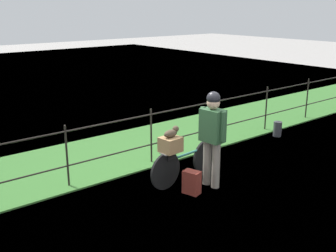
# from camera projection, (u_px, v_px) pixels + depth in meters

# --- Properties ---
(ground_plane) EXTENTS (60.00, 60.00, 0.00)m
(ground_plane) POSITION_uv_depth(u_px,v_px,m) (217.00, 194.00, 6.90)
(ground_plane) COLOR #9E9993
(grass_strip) EXTENTS (27.00, 2.40, 0.03)m
(grass_strip) POSITION_uv_depth(u_px,v_px,m) (125.00, 150.00, 8.97)
(grass_strip) COLOR #38702D
(grass_strip) RESTS_ON ground
(harbor_water) EXTENTS (30.00, 30.00, 0.00)m
(harbor_water) POSITION_uv_depth(u_px,v_px,m) (18.00, 100.00, 13.81)
(harbor_water) COLOR slate
(harbor_water) RESTS_ON ground
(iron_fence) EXTENTS (18.04, 0.04, 1.12)m
(iron_fence) POSITION_uv_depth(u_px,v_px,m) (151.00, 132.00, 8.08)
(iron_fence) COLOR #28231E
(iron_fence) RESTS_ON ground
(bicycle_main) EXTENTS (1.69, 0.22, 0.65)m
(bicycle_main) POSITION_uv_depth(u_px,v_px,m) (186.00, 163.00, 7.33)
(bicycle_main) COLOR black
(bicycle_main) RESTS_ON ground
(wooden_crate) EXTENTS (0.36, 0.32, 0.26)m
(wooden_crate) POSITION_uv_depth(u_px,v_px,m) (171.00, 144.00, 6.95)
(wooden_crate) COLOR #A87F51
(wooden_crate) RESTS_ON bicycle_main
(terrier_dog) EXTENTS (0.32, 0.16, 0.18)m
(terrier_dog) POSITION_uv_depth(u_px,v_px,m) (172.00, 133.00, 6.91)
(terrier_dog) COLOR #4C3D2D
(terrier_dog) RESTS_ON wooden_crate
(cyclist_person) EXTENTS (0.29, 0.54, 1.68)m
(cyclist_person) POSITION_uv_depth(u_px,v_px,m) (212.00, 131.00, 6.94)
(cyclist_person) COLOR gray
(cyclist_person) RESTS_ON ground
(backpack_on_paving) EXTENTS (0.25, 0.32, 0.40)m
(backpack_on_paving) POSITION_uv_depth(u_px,v_px,m) (192.00, 182.00, 6.87)
(backpack_on_paving) COLOR maroon
(backpack_on_paving) RESTS_ON ground
(mooring_bollard) EXTENTS (0.20, 0.20, 0.36)m
(mooring_bollard) POSITION_uv_depth(u_px,v_px,m) (277.00, 129.00, 9.92)
(mooring_bollard) COLOR #38383D
(mooring_bollard) RESTS_ON ground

